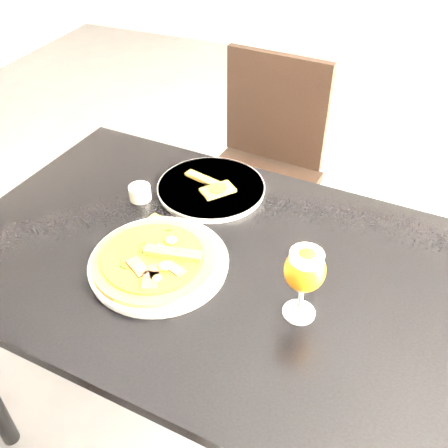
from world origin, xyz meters
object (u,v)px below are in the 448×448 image
at_px(chair_far, 260,170).
at_px(beer_glass, 305,271).
at_px(dining_table, 204,280).
at_px(pizza, 154,259).

relative_size(chair_far, beer_glass, 5.27).
bearing_deg(dining_table, chair_far, 101.84).
height_order(chair_far, beer_glass, beer_glass).
bearing_deg(dining_table, beer_glass, -15.18).
height_order(dining_table, chair_far, chair_far).
height_order(dining_table, beer_glass, beer_glass).
xyz_separation_m(pizza, beer_glass, (0.34, -0.01, 0.10)).
xyz_separation_m(dining_table, pizza, (-0.08, -0.08, 0.12)).
bearing_deg(beer_glass, chair_far, 113.25).
distance_m(chair_far, beer_glass, 1.00).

